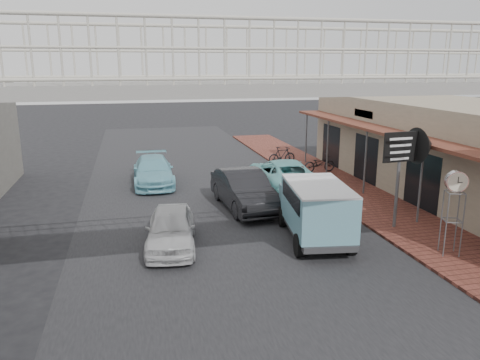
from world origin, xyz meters
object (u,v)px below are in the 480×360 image
arrow_sign (422,147)px  angkot_curb (283,175)px  dark_sedan (244,190)px  angkot_van (316,204)px  white_hatchback (171,228)px  motorcycle_near (319,163)px  street_clock (456,186)px  angkot_far (153,171)px  motorcycle_far (282,156)px

arrow_sign → angkot_curb: bearing=110.4°
dark_sedan → angkot_van: 4.21m
white_hatchback → motorcycle_near: 11.97m
street_clock → angkot_van: bearing=165.3°
street_clock → arrow_sign: bearing=96.3°
dark_sedan → angkot_far: bearing=120.1°
motorcycle_near → angkot_curb: bearing=126.9°
angkot_far → motorcycle_far: size_ratio=2.70×
motorcycle_near → motorcycle_far: size_ratio=1.06×
street_clock → angkot_curb: bearing=124.3°
dark_sedan → motorcycle_far: (4.00, 7.28, -0.16)m
arrow_sign → angkot_van: bearing=179.4°
white_hatchback → street_clock: 8.55m
motorcycle_far → arrow_sign: (1.33, -10.85, 2.27)m
angkot_van → angkot_curb: bearing=88.8°
dark_sedan → motorcycle_far: size_ratio=2.76×
white_hatchback → angkot_van: 4.66m
angkot_curb → angkot_van: 6.37m
dark_sedan → motorcycle_far: bearing=56.7°
angkot_van → motorcycle_far: 11.54m
angkot_far → angkot_curb: bearing=-22.4°
street_clock → arrow_sign: size_ratio=0.74×
angkot_curb → angkot_far: size_ratio=1.15×
angkot_far → arrow_sign: bearing=-43.2°
angkot_van → motorcycle_near: (3.89, 8.89, -0.66)m
angkot_far → motorcycle_far: (7.29, 2.52, -0.05)m
white_hatchback → street_clock: bearing=-11.2°
white_hatchback → motorcycle_far: (7.20, 10.77, -0.03)m
angkot_van → arrow_sign: bearing=13.4°
white_hatchback → angkot_van: bearing=1.7°
white_hatchback → arrow_sign: arrow_sign is taller
arrow_sign → motorcycle_far: bearing=91.0°
angkot_van → white_hatchback: bearing=-177.7°
angkot_van → motorcycle_near: angkot_van is taller
dark_sedan → arrow_sign: arrow_sign is taller
angkot_van → street_clock: 4.14m
dark_sedan → angkot_curb: size_ratio=0.89×
angkot_curb → angkot_van: angkot_van is taller
angkot_far → motorcycle_near: (8.58, 0.19, -0.09)m
white_hatchback → angkot_curb: 8.08m
angkot_curb → street_clock: street_clock is taller
dark_sedan → street_clock: street_clock is taller
angkot_curb → angkot_far: 6.20m
angkot_van → motorcycle_far: angkot_van is taller
angkot_curb → arrow_sign: size_ratio=1.51×
angkot_van → motorcycle_near: bearing=74.3°
street_clock → motorcycle_near: bearing=106.1°
white_hatchback → arrow_sign: size_ratio=1.07×
dark_sedan → angkot_van: (1.40, -3.94, 0.46)m
arrow_sign → white_hatchback: bearing=173.4°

